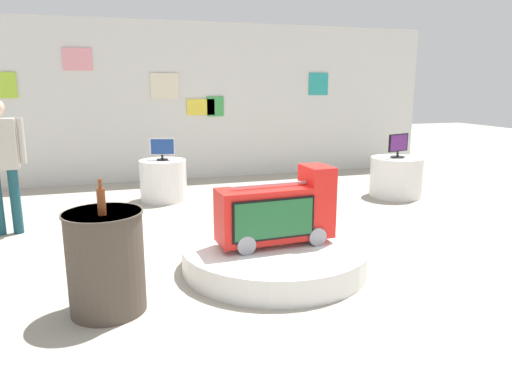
{
  "coord_description": "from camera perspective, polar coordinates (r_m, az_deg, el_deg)",
  "views": [
    {
      "loc": [
        -1.51,
        -4.33,
        1.83
      ],
      "look_at": [
        -0.11,
        0.15,
        0.76
      ],
      "focal_mm": 33.13,
      "sensor_mm": 36.0,
      "label": 1
    }
  ],
  "objects": [
    {
      "name": "bottle_on_side_table",
      "position": [
        3.81,
        -18.18,
        -0.99
      ],
      "size": [
        0.07,
        0.07,
        0.28
      ],
      "color": "brown",
      "rests_on": "side_table_round"
    },
    {
      "name": "tv_on_center_rear",
      "position": [
        7.65,
        -11.28,
        5.2
      ],
      "size": [
        0.38,
        0.18,
        0.35
      ],
      "color": "black",
      "rests_on": "display_pedestal_center_rear"
    },
    {
      "name": "main_display_pedestal",
      "position": [
        4.86,
        2.3,
        -7.68
      ],
      "size": [
        1.88,
        1.88,
        0.25
      ],
      "primitive_type": "cylinder",
      "color": "silver",
      "rests_on": "ground"
    },
    {
      "name": "tv_on_left_rear",
      "position": [
        8.11,
        16.8,
        5.46
      ],
      "size": [
        0.43,
        0.23,
        0.39
      ],
      "color": "black",
      "rests_on": "display_pedestal_left_rear"
    },
    {
      "name": "display_pedestal_center_rear",
      "position": [
        7.74,
        -11.13,
        1.42
      ],
      "size": [
        0.74,
        0.74,
        0.65
      ],
      "primitive_type": "cylinder",
      "color": "silver",
      "rests_on": "ground"
    },
    {
      "name": "display_pedestal_left_rear",
      "position": [
        8.2,
        16.55,
        1.76
      ],
      "size": [
        0.85,
        0.85,
        0.65
      ],
      "primitive_type": "cylinder",
      "color": "silver",
      "rests_on": "ground"
    },
    {
      "name": "ground_plane",
      "position": [
        4.94,
        1.72,
        -8.87
      ],
      "size": [
        30.0,
        30.0,
        0.0
      ],
      "primitive_type": "plane",
      "color": "#A8A091"
    },
    {
      "name": "back_wall_display",
      "position": [
        9.37,
        -8.27,
        10.69
      ],
      "size": [
        10.13,
        0.13,
        2.99
      ],
      "color": "silver",
      "rests_on": "ground"
    },
    {
      "name": "shopper_browsing_near_truck",
      "position": [
        6.5,
        -28.4,
        3.74
      ],
      "size": [
        0.56,
        0.22,
        1.66
      ],
      "color": "#194751",
      "rests_on": "ground"
    },
    {
      "name": "side_table_round",
      "position": [
        4.05,
        -17.68,
        -7.96
      ],
      "size": [
        0.64,
        0.64,
        0.84
      ],
      "color": "#4C4238",
      "rests_on": "ground"
    },
    {
      "name": "novelty_firetruck_tv",
      "position": [
        4.72,
        2.66,
        -2.58
      ],
      "size": [
        1.19,
        0.48,
        0.77
      ],
      "color": "gray",
      "rests_on": "main_display_pedestal"
    }
  ]
}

